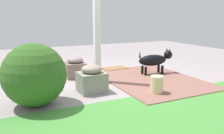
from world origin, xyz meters
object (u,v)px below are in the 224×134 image
at_px(stone_planter_nearest, 75,68).
at_px(terracotta_pot_broad, 14,67).
at_px(ceramic_urn, 157,85).
at_px(dog, 155,60).
at_px(round_shrub, 34,75).
at_px(terracotta_pot_spiky, 39,72).
at_px(stone_planter_mid, 92,79).
at_px(doormat, 115,68).
at_px(porch_pillar, 97,28).

bearing_deg(stone_planter_nearest, terracotta_pot_broad, -15.29).
bearing_deg(ceramic_urn, dog, -124.16).
relative_size(round_shrub, terracotta_pot_spiky, 1.43).
distance_m(stone_planter_mid, round_shrub, 1.04).
bearing_deg(dog, ceramic_urn, 55.84).
relative_size(stone_planter_nearest, stone_planter_mid, 0.97).
bearing_deg(stone_planter_mid, round_shrub, 13.93).
distance_m(stone_planter_mid, doormat, 1.89).
relative_size(dog, doormat, 1.38).
bearing_deg(dog, terracotta_pot_broad, -16.60).
bearing_deg(terracotta_pot_broad, porch_pillar, 149.22).
relative_size(terracotta_pot_broad, ceramic_urn, 1.45).
distance_m(stone_planter_nearest, ceramic_urn, 1.93).
bearing_deg(terracotta_pot_spiky, stone_planter_mid, 145.04).
distance_m(round_shrub, dog, 2.86).
bearing_deg(round_shrub, terracotta_pot_spiky, -102.91).
xyz_separation_m(stone_planter_mid, ceramic_urn, (-0.98, 0.57, -0.07)).
relative_size(porch_pillar, dog, 2.54).
bearing_deg(porch_pillar, doormat, -133.36).
bearing_deg(doormat, porch_pillar, 46.64).
relative_size(stone_planter_mid, round_shrub, 0.52).
xyz_separation_m(terracotta_pot_spiky, ceramic_urn, (-1.78, 1.13, -0.16)).
xyz_separation_m(terracotta_pot_spiky, dog, (-2.55, -0.01, 0.02)).
relative_size(stone_planter_nearest, terracotta_pot_broad, 1.05).
bearing_deg(round_shrub, terracotta_pot_broad, -83.57).
bearing_deg(terracotta_pot_spiky, ceramic_urn, 147.53).
bearing_deg(round_shrub, stone_planter_mid, -166.07).
bearing_deg(stone_planter_mid, porch_pillar, -120.88).
distance_m(terracotta_pot_spiky, doormat, 2.20).
distance_m(porch_pillar, round_shrub, 1.65).
height_order(dog, ceramic_urn, dog).
relative_size(stone_planter_nearest, round_shrub, 0.51).
distance_m(dog, doormat, 1.10).
relative_size(stone_planter_mid, dog, 0.58).
bearing_deg(terracotta_pot_spiky, round_shrub, 77.09).
distance_m(terracotta_pot_broad, dog, 3.06).
bearing_deg(stone_planter_nearest, porch_pillar, 117.32).
bearing_deg(terracotta_pot_spiky, stone_planter_nearest, -146.43).
bearing_deg(doormat, terracotta_pot_spiky, 24.36).
xyz_separation_m(terracotta_pot_spiky, doormat, (-1.98, -0.90, -0.30)).
distance_m(porch_pillar, doormat, 1.64).
bearing_deg(stone_planter_nearest, terracotta_pot_spiky, 33.57).
height_order(stone_planter_mid, doormat, stone_planter_mid).
relative_size(stone_planter_mid, ceramic_urn, 1.58).
bearing_deg(round_shrub, porch_pillar, -148.82).
distance_m(stone_planter_mid, terracotta_pot_broad, 1.86).
bearing_deg(doormat, round_shrub, 38.11).
relative_size(stone_planter_nearest, doormat, 0.77).
xyz_separation_m(porch_pillar, stone_planter_nearest, (0.29, -0.56, -0.87)).
xyz_separation_m(porch_pillar, round_shrub, (1.31, 0.79, -0.61)).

